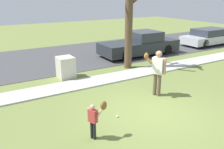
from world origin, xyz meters
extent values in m
plane|color=olive|center=(0.00, 3.50, 0.00)|extent=(48.00, 48.00, 0.00)
cube|color=#B2B2AD|center=(0.00, 3.60, 0.03)|extent=(36.00, 1.20, 0.06)
cube|color=#424244|center=(0.00, 8.60, 0.01)|extent=(36.00, 6.80, 0.02)
cylinder|color=brown|center=(1.07, 0.95, 0.44)|extent=(0.14, 0.14, 0.89)
cylinder|color=brown|center=(1.00, 1.12, 0.44)|extent=(0.14, 0.14, 0.89)
cube|color=silver|center=(1.04, 1.04, 1.20)|extent=(0.38, 0.48, 0.63)
sphere|color=#A87A5B|center=(1.04, 1.04, 1.65)|extent=(0.24, 0.24, 0.24)
cylinder|color=#A87A5B|center=(1.14, 0.79, 1.22)|extent=(0.10, 0.10, 0.59)
cylinder|color=#A87A5B|center=(0.69, 1.18, 1.43)|extent=(0.54, 0.30, 0.42)
ellipsoid|color=brown|center=(0.50, 1.10, 1.62)|extent=(0.26, 0.21, 0.26)
cylinder|color=black|center=(-2.41, -0.32, 0.26)|extent=(0.08, 0.08, 0.51)
cylinder|color=black|center=(-2.38, -0.41, 0.26)|extent=(0.08, 0.08, 0.51)
cube|color=#B73838|center=(-2.40, -0.36, 0.69)|extent=(0.22, 0.28, 0.36)
sphere|color=tan|center=(-2.40, -0.36, 0.95)|extent=(0.14, 0.14, 0.14)
cylinder|color=tan|center=(-2.45, -0.22, 0.70)|extent=(0.06, 0.06, 0.34)
cylinder|color=tan|center=(-2.20, -0.45, 0.82)|extent=(0.31, 0.17, 0.24)
ellipsoid|color=brown|center=(-2.09, -0.40, 0.93)|extent=(0.26, 0.21, 0.26)
sphere|color=white|center=(-1.21, 0.31, 0.04)|extent=(0.07, 0.07, 0.07)
cube|color=beige|center=(-1.26, 4.77, 0.50)|extent=(0.72, 0.80, 1.01)
cylinder|color=brown|center=(2.16, 4.67, 2.68)|extent=(0.39, 0.39, 5.36)
cube|color=#23282D|center=(4.38, 6.65, 0.55)|extent=(5.20, 1.95, 0.70)
cube|color=#2D333D|center=(4.77, 6.65, 1.20)|extent=(1.82, 1.79, 0.60)
cylinder|color=black|center=(2.76, 5.79, 0.34)|extent=(0.64, 0.22, 0.64)
cylinder|color=black|center=(2.76, 7.52, 0.34)|extent=(0.64, 0.22, 0.64)
cylinder|color=black|center=(5.99, 5.79, 0.34)|extent=(0.64, 0.22, 0.64)
cylinder|color=black|center=(5.99, 7.52, 0.34)|extent=(0.64, 0.22, 0.64)
cube|color=silver|center=(11.00, 6.54, 0.47)|extent=(4.60, 1.80, 0.55)
cube|color=#2D333D|center=(11.00, 6.54, 1.00)|extent=(2.53, 1.66, 0.50)
cylinder|color=black|center=(9.57, 5.75, 0.34)|extent=(0.64, 0.22, 0.64)
cylinder|color=black|center=(9.57, 7.33, 0.34)|extent=(0.64, 0.22, 0.64)
cylinder|color=black|center=(12.42, 7.33, 0.34)|extent=(0.64, 0.22, 0.64)
camera|label=1|loc=(-4.84, -5.48, 3.75)|focal=38.44mm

